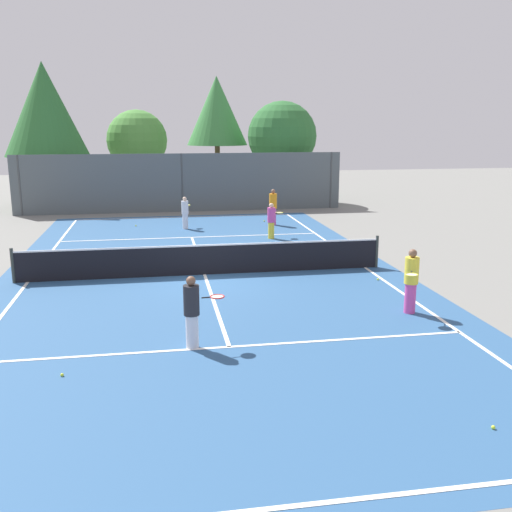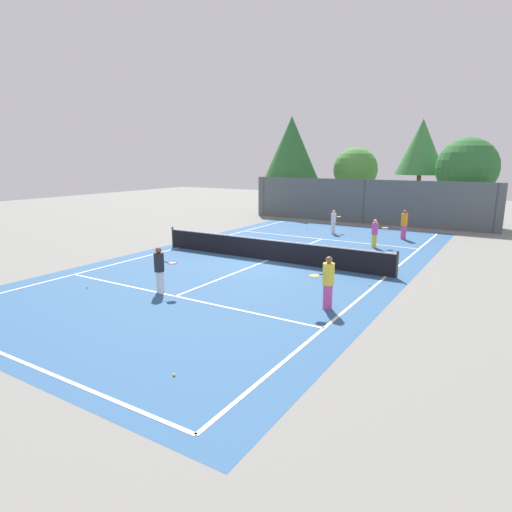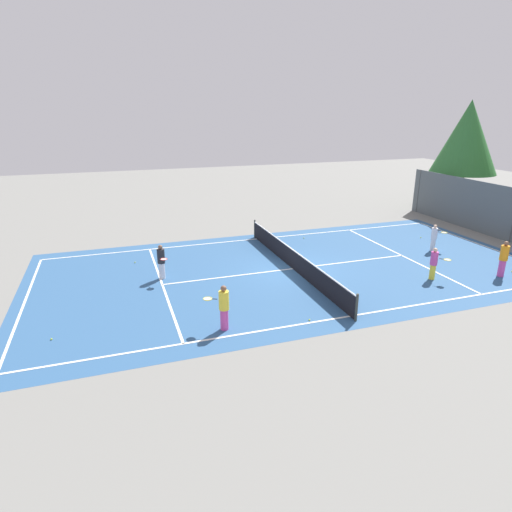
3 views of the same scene
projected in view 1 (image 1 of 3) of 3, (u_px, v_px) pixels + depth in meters
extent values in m
plane|color=slate|center=(204.00, 275.00, 19.06)|extent=(80.00, 80.00, 0.00)
cube|color=#2D5684|center=(204.00, 275.00, 19.06)|extent=(13.00, 25.00, 0.00)
cube|color=white|center=(28.00, 282.00, 18.15)|extent=(0.10, 24.00, 0.01)
cube|color=white|center=(365.00, 267.00, 19.98)|extent=(0.10, 24.00, 0.01)
cube|color=white|center=(284.00, 507.00, 7.54)|extent=(11.00, 0.10, 0.01)
cube|color=white|center=(185.00, 217.00, 30.58)|extent=(11.00, 0.10, 0.01)
cube|color=white|center=(229.00, 347.00, 12.91)|extent=(11.00, 0.10, 0.01)
cube|color=white|center=(192.00, 237.00, 25.21)|extent=(11.00, 0.10, 0.01)
cube|color=white|center=(204.00, 274.00, 19.06)|extent=(0.10, 12.80, 0.01)
cylinder|color=#333833|center=(13.00, 266.00, 17.96)|extent=(0.10, 0.10, 1.10)
cylinder|color=#333833|center=(377.00, 252.00, 19.92)|extent=(0.10, 0.10, 1.10)
cube|color=black|center=(204.00, 260.00, 18.96)|extent=(11.80, 0.03, 0.95)
cube|color=white|center=(204.00, 245.00, 18.84)|extent=(11.80, 0.04, 0.05)
cube|color=#515B60|center=(182.00, 183.00, 32.15)|extent=(18.00, 0.06, 3.20)
cylinder|color=#3F4447|center=(20.00, 186.00, 30.73)|extent=(0.12, 0.12, 3.20)
cylinder|color=#3F4447|center=(182.00, 183.00, 32.15)|extent=(0.12, 0.12, 3.20)
cylinder|color=#3F4447|center=(331.00, 180.00, 33.56)|extent=(0.12, 0.12, 3.20)
cylinder|color=brown|center=(50.00, 182.00, 33.60)|extent=(0.45, 0.45, 2.98)
cone|color=#2D6B33|center=(45.00, 109.00, 32.69)|extent=(4.67, 4.67, 5.18)
cylinder|color=brown|center=(282.00, 182.00, 36.26)|extent=(0.28, 0.28, 2.45)
sphere|color=#2D6B33|center=(282.00, 136.00, 35.63)|extent=(4.21, 4.21, 4.21)
cylinder|color=brown|center=(218.00, 172.00, 38.06)|extent=(0.34, 0.34, 3.42)
cone|color=#3D8442|center=(217.00, 111.00, 37.19)|extent=(3.87, 3.87, 4.31)
cylinder|color=brown|center=(139.00, 182.00, 36.64)|extent=(0.39, 0.39, 2.38)
sphere|color=#4C8E3D|center=(137.00, 140.00, 36.07)|extent=(3.70, 3.70, 3.70)
cylinder|color=silver|center=(185.00, 221.00, 27.15)|extent=(0.26, 0.26, 0.70)
cylinder|color=silver|center=(185.00, 208.00, 27.00)|extent=(0.32, 0.32, 0.61)
sphere|color=beige|center=(185.00, 199.00, 26.91)|extent=(0.19, 0.19, 0.19)
cylinder|color=black|center=(186.00, 206.00, 27.30)|extent=(0.07, 0.20, 0.03)
torus|color=yellow|center=(187.00, 205.00, 27.54)|extent=(0.39, 0.39, 0.03)
cylinder|color=silver|center=(187.00, 205.00, 27.54)|extent=(0.33, 0.33, 0.00)
cylinder|color=yellow|center=(271.00, 230.00, 24.90)|extent=(0.26, 0.26, 0.71)
cylinder|color=#D14799|center=(271.00, 215.00, 24.75)|extent=(0.32, 0.32, 0.62)
sphere|color=beige|center=(271.00, 205.00, 24.66)|extent=(0.19, 0.19, 0.19)
cylinder|color=black|center=(276.00, 213.00, 24.98)|extent=(0.17, 0.15, 0.03)
torus|color=yellow|center=(279.00, 213.00, 25.17)|extent=(0.47, 0.47, 0.03)
cylinder|color=silver|center=(279.00, 213.00, 25.17)|extent=(0.39, 0.39, 0.00)
cylinder|color=#D14799|center=(410.00, 298.00, 15.17)|extent=(0.29, 0.29, 0.79)
cylinder|color=yellow|center=(412.00, 270.00, 15.01)|extent=(0.36, 0.36, 0.69)
sphere|color=brown|center=(413.00, 253.00, 14.91)|extent=(0.21, 0.21, 0.21)
cylinder|color=black|center=(412.00, 272.00, 14.69)|extent=(0.11, 0.19, 0.03)
torus|color=yellow|center=(412.00, 275.00, 14.45)|extent=(0.44, 0.44, 0.03)
cylinder|color=silver|center=(412.00, 275.00, 14.45)|extent=(0.37, 0.37, 0.00)
cylinder|color=silver|center=(192.00, 331.00, 12.80)|extent=(0.28, 0.28, 0.76)
cylinder|color=#232328|center=(191.00, 300.00, 12.64)|extent=(0.35, 0.35, 0.67)
sphere|color=brown|center=(191.00, 281.00, 12.55)|extent=(0.21, 0.21, 0.21)
cylinder|color=black|center=(206.00, 298.00, 12.72)|extent=(0.20, 0.05, 0.03)
torus|color=red|center=(217.00, 297.00, 12.79)|extent=(0.36, 0.36, 0.03)
cylinder|color=silver|center=(217.00, 297.00, 12.79)|extent=(0.30, 0.30, 0.00)
cylinder|color=#D14799|center=(273.00, 217.00, 28.22)|extent=(0.30, 0.30, 0.81)
cylinder|color=orange|center=(273.00, 201.00, 28.05)|extent=(0.37, 0.37, 0.71)
sphere|color=brown|center=(273.00, 191.00, 27.94)|extent=(0.22, 0.22, 0.22)
sphere|color=#CCE533|center=(378.00, 279.00, 18.37)|extent=(0.07, 0.07, 0.07)
sphere|color=#CCE533|center=(493.00, 427.00, 9.46)|extent=(0.07, 0.07, 0.07)
sphere|color=#CCE533|center=(68.00, 260.00, 20.92)|extent=(0.07, 0.07, 0.07)
sphere|color=#CCE533|center=(136.00, 226.00, 27.87)|extent=(0.07, 0.07, 0.07)
sphere|color=#CCE533|center=(264.00, 221.00, 29.22)|extent=(0.07, 0.07, 0.07)
sphere|color=#CCE533|center=(62.00, 375.00, 11.42)|extent=(0.07, 0.07, 0.07)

